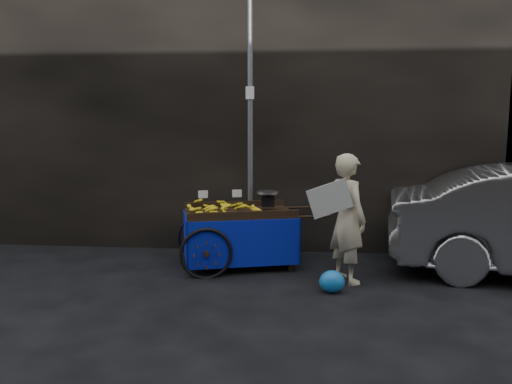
# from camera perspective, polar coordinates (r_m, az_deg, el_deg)

# --- Properties ---
(ground) EXTENTS (80.00, 80.00, 0.00)m
(ground) POSITION_cam_1_polar(r_m,az_deg,el_deg) (6.35, -4.62, -10.27)
(ground) COLOR black
(ground) RESTS_ON ground
(building_wall) EXTENTS (13.50, 2.00, 5.00)m
(building_wall) POSITION_cam_1_polar(r_m,az_deg,el_deg) (8.58, 0.90, 11.44)
(building_wall) COLOR black
(building_wall) RESTS_ON ground
(street_pole) EXTENTS (0.12, 0.10, 4.00)m
(street_pole) POSITION_cam_1_polar(r_m,az_deg,el_deg) (7.28, -0.66, 8.15)
(street_pole) COLOR slate
(street_pole) RESTS_ON ground
(banana_cart) EXTENTS (2.20, 1.42, 1.11)m
(banana_cart) POSITION_cam_1_polar(r_m,az_deg,el_deg) (6.89, -2.31, -2.93)
(banana_cart) COLOR black
(banana_cart) RESTS_ON ground
(vendor) EXTENTS (0.85, 0.70, 1.61)m
(vendor) POSITION_cam_1_polar(r_m,az_deg,el_deg) (6.28, 10.38, -2.97)
(vendor) COLOR beige
(vendor) RESTS_ON ground
(plastic_bag) EXTENTS (0.30, 0.24, 0.27)m
(plastic_bag) POSITION_cam_1_polar(r_m,az_deg,el_deg) (6.01, 8.69, -10.09)
(plastic_bag) COLOR blue
(plastic_bag) RESTS_ON ground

